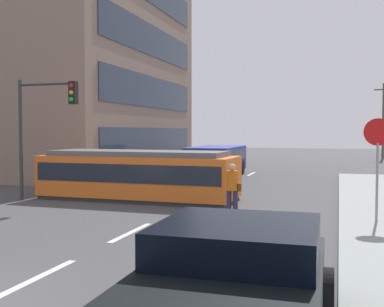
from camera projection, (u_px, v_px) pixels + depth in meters
The scene contains 13 objects.
ground_plane at pixel (181, 209), 16.00m from camera, with size 120.00×120.00×0.00m, color #434445.
lane_stripe_1 at pixel (36, 278), 8.38m from camera, with size 0.16×2.40×0.01m, color silver.
lane_stripe_2 at pixel (131, 232), 12.19m from camera, with size 0.16×2.40×0.01m, color silver.
lane_stripe_3 at pixel (230, 184), 23.19m from camera, with size 0.16×2.40×0.01m, color silver.
lane_stripe_4 at pixel (251, 174), 28.90m from camera, with size 0.16×2.40×0.01m, color silver.
corner_building at pixel (41, 5), 31.34m from camera, with size 16.32×16.28×22.40m.
streetcar_tram at pixel (138, 174), 18.12m from camera, with size 7.74×2.65×1.91m.
city_bus at pixel (216, 159), 27.30m from camera, with size 2.62×5.83×1.77m.
pedestrian_crossing at pixel (232, 187), 14.25m from camera, with size 0.47×0.36×1.67m.
pickup_truck_parked at pixel (229, 297), 5.21m from camera, with size 2.35×5.03×1.55m.
stop_sign at pixel (378, 148), 12.83m from camera, with size 0.76×0.07×2.88m.
traffic_light_mast at pixel (43, 116), 17.47m from camera, with size 2.53×0.33×4.62m.
utility_pole_distant at pixel (383, 119), 44.60m from camera, with size 1.80×0.24×7.26m.
Camera 1 is at (5.17, -5.03, 2.66)m, focal length 43.49 mm.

